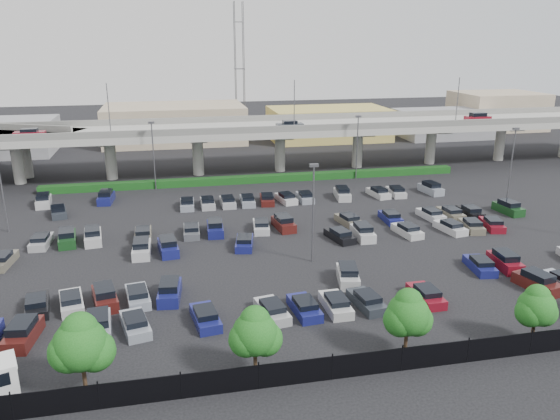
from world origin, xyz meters
TOP-DOWN VIEW (x-y plane):
  - ground at (0.00, 0.00)m, footprint 280.00×280.00m
  - overpass at (-0.18, 31.97)m, footprint 150.00×13.00m
  - hedge at (0.00, 25.00)m, footprint 66.00×1.60m
  - fence at (-0.05, -28.00)m, footprint 70.00×0.10m
  - tree_row at (0.70, -26.53)m, footprint 65.07×3.66m
  - parked_cars at (-1.45, -3.72)m, footprint 63.03×41.64m
  - light_poles at (-4.13, 2.00)m, footprint 66.90×48.38m
  - distant_buildings at (12.38, 61.81)m, footprint 138.00×24.00m
  - comm_tower at (4.00, 74.00)m, footprint 2.40×2.40m

SIDE VIEW (x-z plane):
  - ground at x=0.00m, z-range 0.00..0.00m
  - hedge at x=0.00m, z-range 0.00..1.10m
  - parked_cars at x=-1.45m, z-range -0.22..1.45m
  - fence at x=-0.05m, z-range -0.10..1.90m
  - tree_row at x=0.70m, z-range 0.55..6.49m
  - distant_buildings at x=12.38m, z-range -0.76..8.24m
  - light_poles at x=-4.13m, z-range 1.09..11.39m
  - overpass at x=-0.18m, z-range -0.93..14.87m
  - comm_tower at x=4.00m, z-range 0.61..30.61m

